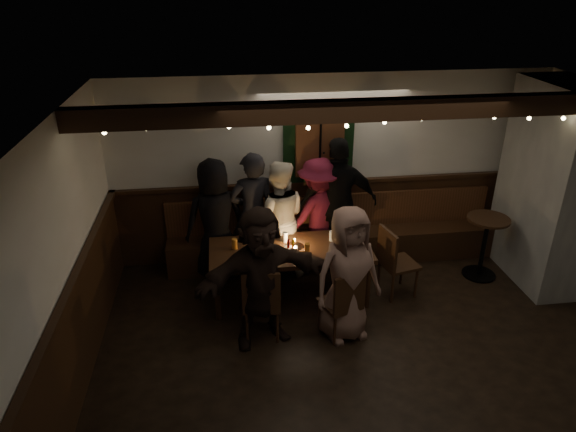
{
  "coord_description": "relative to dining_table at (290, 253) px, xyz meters",
  "views": [
    {
      "loc": [
        -1.48,
        -4.03,
        3.77
      ],
      "look_at": [
        -0.72,
        1.6,
        1.05
      ],
      "focal_mm": 32.0,
      "sensor_mm": 36.0,
      "label": 1
    }
  ],
  "objects": [
    {
      "name": "room",
      "position": [
        1.79,
        0.02,
        0.43
      ],
      "size": [
        6.02,
        5.01,
        2.62
      ],
      "color": "black",
      "rests_on": "ground"
    },
    {
      "name": "dining_table",
      "position": [
        0.0,
        0.0,
        0.0
      ],
      "size": [
        1.97,
        0.84,
        0.85
      ],
      "color": "black",
      "rests_on": "ground"
    },
    {
      "name": "chair_near_left",
      "position": [
        -0.42,
        -0.77,
        -0.13
      ],
      "size": [
        0.45,
        0.45,
        0.92
      ],
      "color": "black",
      "rests_on": "ground"
    },
    {
      "name": "chair_near_right",
      "position": [
        0.48,
        -0.87,
        -0.15
      ],
      "size": [
        0.51,
        0.51,
        0.87
      ],
      "color": "black",
      "rests_on": "ground"
    },
    {
      "name": "chair_end",
      "position": [
        1.29,
        -0.11,
        -0.12
      ],
      "size": [
        0.5,
        0.5,
        0.93
      ],
      "color": "black",
      "rests_on": "ground"
    },
    {
      "name": "high_top",
      "position": [
        2.64,
        0.17,
        -0.09
      ],
      "size": [
        0.55,
        0.55,
        0.87
      ],
      "color": "black",
      "rests_on": "ground"
    },
    {
      "name": "person_a",
      "position": [
        -0.89,
        0.71,
        0.18
      ],
      "size": [
        0.91,
        0.71,
        1.64
      ],
      "primitive_type": "imported",
      "rotation": [
        0.0,
        0.0,
        3.41
      ],
      "color": "black",
      "rests_on": "ground"
    },
    {
      "name": "person_b",
      "position": [
        -0.4,
        0.71,
        0.21
      ],
      "size": [
        0.67,
        0.49,
        1.72
      ],
      "primitive_type": "imported",
      "rotation": [
        0.0,
        0.0,
        3.27
      ],
      "color": "black",
      "rests_on": "ground"
    },
    {
      "name": "person_c",
      "position": [
        -0.07,
        0.64,
        0.16
      ],
      "size": [
        0.84,
        0.68,
        1.61
      ],
      "primitive_type": "imported",
      "rotation": [
        0.0,
        0.0,
        3.04
      ],
      "color": "beige",
      "rests_on": "ground"
    },
    {
      "name": "person_d",
      "position": [
        0.49,
        0.76,
        0.14
      ],
      "size": [
        1.17,
        0.96,
        1.57
      ],
      "primitive_type": "imported",
      "rotation": [
        0.0,
        0.0,
        3.57
      ],
      "color": "#551124",
      "rests_on": "ground"
    },
    {
      "name": "person_e",
      "position": [
        0.76,
        0.74,
        0.28
      ],
      "size": [
        1.1,
        0.48,
        1.85
      ],
      "primitive_type": "imported",
      "rotation": [
        0.0,
        0.0,
        3.17
      ],
      "color": "black",
      "rests_on": "ground"
    },
    {
      "name": "person_f",
      "position": [
        -0.42,
        -0.77,
        0.17
      ],
      "size": [
        1.58,
        0.85,
        1.63
      ],
      "primitive_type": "imported",
      "rotation": [
        0.0,
        0.0,
        0.26
      ],
      "color": "black",
      "rests_on": "ground"
    },
    {
      "name": "person_g",
      "position": [
        0.52,
        -0.81,
        0.15
      ],
      "size": [
        0.88,
        0.69,
        1.59
      ],
      "primitive_type": "imported",
      "rotation": [
        0.0,
        0.0,
        0.27
      ],
      "color": "#815D52",
      "rests_on": "ground"
    }
  ]
}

